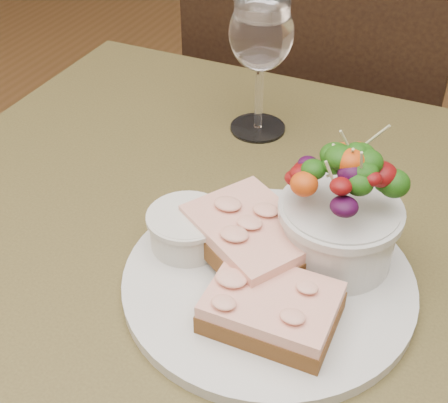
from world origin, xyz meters
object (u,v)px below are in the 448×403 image
at_px(sandwich_front, 272,308).
at_px(cafe_table, 233,338).
at_px(chair_far, 316,221).
at_px(salad_bowl, 341,207).
at_px(wine_glass, 261,37).
at_px(sandwich_back, 252,236).
at_px(ramekin, 187,228).
at_px(dinner_plate, 268,281).

bearing_deg(sandwich_front, cafe_table, 135.95).
xyz_separation_m(chair_far, salad_bowl, (0.17, -0.60, 0.53)).
xyz_separation_m(sandwich_front, wine_glass, (-0.13, 0.30, 0.10)).
xyz_separation_m(sandwich_front, salad_bowl, (0.03, 0.10, 0.04)).
distance_m(sandwich_front, sandwich_back, 0.08).
xyz_separation_m(cafe_table, sandwich_back, (0.01, 0.01, 0.14)).
distance_m(chair_far, wine_glass, 0.70).
distance_m(sandwich_back, wine_glass, 0.26).
bearing_deg(ramekin, sandwich_back, 8.51).
bearing_deg(sandwich_back, ramekin, -139.68).
height_order(cafe_table, dinner_plate, dinner_plate).
distance_m(sandwich_front, ramekin, 0.12).
height_order(chair_far, sandwich_front, chair_far).
bearing_deg(sandwich_back, dinner_plate, -5.23).
xyz_separation_m(cafe_table, sandwich_front, (0.06, -0.06, 0.13)).
xyz_separation_m(sandwich_back, ramekin, (-0.06, -0.01, -0.00)).
relative_size(cafe_table, wine_glass, 4.57).
relative_size(chair_far, dinner_plate, 3.37).
bearing_deg(sandwich_front, sandwich_back, 124.00).
distance_m(cafe_table, dinner_plate, 0.11).
relative_size(dinner_plate, ramekin, 3.79).
bearing_deg(cafe_table, ramekin, 178.27).
relative_size(sandwich_front, salad_bowl, 0.84).
bearing_deg(sandwich_front, ramekin, 151.78).
bearing_deg(sandwich_front, chair_far, 100.97).
bearing_deg(cafe_table, chair_far, 97.19).
xyz_separation_m(sandwich_back, wine_glass, (-0.09, 0.23, 0.09)).
bearing_deg(chair_far, cafe_table, 98.41).
bearing_deg(salad_bowl, sandwich_front, -104.98).
xyz_separation_m(dinner_plate, sandwich_front, (0.02, -0.05, 0.02)).
bearing_deg(chair_far, wine_glass, 92.17).
distance_m(dinner_plate, ramekin, 0.09).
height_order(dinner_plate, salad_bowl, salad_bowl).
bearing_deg(dinner_plate, sandwich_back, 142.97).
bearing_deg(cafe_table, salad_bowl, 26.53).
relative_size(ramekin, wine_glass, 0.40).
relative_size(dinner_plate, salad_bowl, 2.10).
height_order(sandwich_back, wine_glass, wine_glass).
height_order(dinner_plate, wine_glass, wine_glass).
bearing_deg(chair_far, sandwich_front, 102.50).
distance_m(salad_bowl, wine_glass, 0.26).
bearing_deg(dinner_plate, wine_glass, 114.01).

